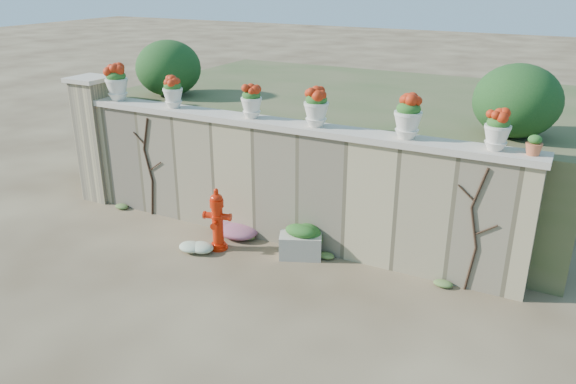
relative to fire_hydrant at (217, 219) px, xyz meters
The scene contains 21 objects.
ground 1.34m from the fire_hydrant, 52.71° to the right, with size 80.00×80.00×0.00m, color #493724.
stone_wall 1.20m from the fire_hydrant, 47.99° to the left, with size 8.00×0.40×2.00m, color tan.
wall_cap 1.87m from the fire_hydrant, 47.99° to the left, with size 8.10×0.52×0.10m, color beige.
gate_pillar 3.58m from the fire_hydrant, 166.39° to the left, with size 0.72×0.72×2.48m.
raised_fill 4.12m from the fire_hydrant, 79.54° to the left, with size 9.00×6.00×2.00m, color #384C23.
back_shrub_left 3.76m from the fire_hydrant, 140.51° to the left, with size 1.30×1.30×1.10m, color #143814.
back_shrub_right 5.03m from the fire_hydrant, 26.05° to the left, with size 1.30×1.30×1.10m, color #143814.
vine_left 2.07m from the fire_hydrant, 162.60° to the left, with size 0.60×0.04×1.91m.
vine_right 4.04m from the fire_hydrant, ahead, with size 0.60×0.04×1.91m.
fire_hydrant is the anchor object (origin of this frame).
planter_box 1.43m from the fire_hydrant, 15.98° to the left, with size 0.78×0.63×0.56m.
green_shrub 1.39m from the fire_hydrant, 19.38° to the left, with size 0.69×0.62×0.65m, color #1E5119.
magenta_clump 0.72m from the fire_hydrant, 100.42° to the left, with size 0.96×0.64×0.26m, color #CE2999.
white_flowers 0.57m from the fire_hydrant, 133.62° to the right, with size 0.55×0.44×0.20m, color white.
urn_pot_0 3.41m from the fire_hydrant, 163.12° to the left, with size 0.42×0.42×0.65m.
urn_pot_1 2.45m from the fire_hydrant, 149.66° to the left, with size 0.35×0.35×0.56m.
urn_pot_2 2.02m from the fire_hydrant, 75.73° to the left, with size 0.35×0.35×0.55m.
urn_pot_3 2.46m from the fire_hydrant, 30.84° to the left, with size 0.39×0.39×0.61m.
urn_pot_4 3.49m from the fire_hydrant, 16.24° to the left, with size 0.40×0.40×0.63m.
urn_pot_5 4.53m from the fire_hydrant, 11.47° to the left, with size 0.35×0.35×0.55m.
terracotta_pot 4.91m from the fire_hydrant, 10.29° to the left, with size 0.22×0.22×0.26m.
Camera 1 is at (4.22, -5.97, 4.36)m, focal length 35.00 mm.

